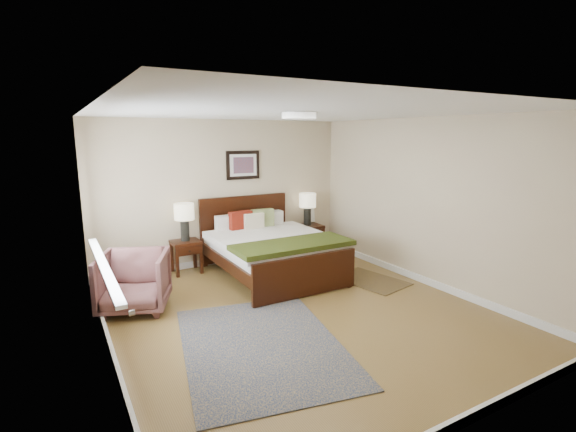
# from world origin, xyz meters

# --- Properties ---
(floor) EXTENTS (5.00, 5.00, 0.00)m
(floor) POSITION_xyz_m (0.00, 0.00, 0.00)
(floor) COLOR brown
(floor) RESTS_ON ground
(back_wall) EXTENTS (4.50, 0.04, 2.50)m
(back_wall) POSITION_xyz_m (0.00, 2.50, 1.25)
(back_wall) COLOR #C6B68F
(back_wall) RESTS_ON ground
(front_wall) EXTENTS (4.50, 0.04, 2.50)m
(front_wall) POSITION_xyz_m (0.00, -2.50, 1.25)
(front_wall) COLOR #C6B68F
(front_wall) RESTS_ON ground
(left_wall) EXTENTS (0.04, 5.00, 2.50)m
(left_wall) POSITION_xyz_m (-2.25, 0.00, 1.25)
(left_wall) COLOR #C6B68F
(left_wall) RESTS_ON ground
(right_wall) EXTENTS (0.04, 5.00, 2.50)m
(right_wall) POSITION_xyz_m (2.25, 0.00, 1.25)
(right_wall) COLOR #C6B68F
(right_wall) RESTS_ON ground
(ceiling) EXTENTS (4.50, 5.00, 0.02)m
(ceiling) POSITION_xyz_m (0.00, 0.00, 2.50)
(ceiling) COLOR white
(ceiling) RESTS_ON back_wall
(window) EXTENTS (0.11, 2.72, 1.32)m
(window) POSITION_xyz_m (-2.20, 0.70, 1.38)
(window) COLOR silver
(window) RESTS_ON left_wall
(door) EXTENTS (0.06, 1.00, 2.18)m
(door) POSITION_xyz_m (-2.23, -1.75, 1.07)
(door) COLOR silver
(door) RESTS_ON ground
(ceil_fixture) EXTENTS (0.44, 0.44, 0.08)m
(ceil_fixture) POSITION_xyz_m (0.00, 0.00, 2.47)
(ceil_fixture) COLOR white
(ceil_fixture) RESTS_ON ceiling
(bed) EXTENTS (1.77, 2.15, 1.16)m
(bed) POSITION_xyz_m (0.35, 1.44, 0.53)
(bed) COLOR black
(bed) RESTS_ON ground
(wall_art) EXTENTS (0.62, 0.05, 0.50)m
(wall_art) POSITION_xyz_m (0.35, 2.47, 1.72)
(wall_art) COLOR black
(wall_art) RESTS_ON back_wall
(nightstand_left) EXTENTS (0.45, 0.41, 0.54)m
(nightstand_left) POSITION_xyz_m (-0.79, 2.25, 0.42)
(nightstand_left) COLOR black
(nightstand_left) RESTS_ON ground
(nightstand_right) EXTENTS (0.55, 0.41, 0.54)m
(nightstand_right) POSITION_xyz_m (1.57, 2.26, 0.34)
(nightstand_right) COLOR black
(nightstand_right) RESTS_ON ground
(lamp_left) EXTENTS (0.32, 0.32, 0.61)m
(lamp_left) POSITION_xyz_m (-0.79, 2.27, 0.96)
(lamp_left) COLOR black
(lamp_left) RESTS_ON nightstand_left
(lamp_right) EXTENTS (0.32, 0.32, 0.61)m
(lamp_right) POSITION_xyz_m (1.57, 2.27, 0.97)
(lamp_right) COLOR black
(lamp_right) RESTS_ON nightstand_right
(armchair) EXTENTS (1.08, 1.09, 0.77)m
(armchair) POSITION_xyz_m (-1.80, 1.11, 0.38)
(armchair) COLOR brown
(armchair) RESTS_ON ground
(rug_persian) EXTENTS (2.06, 2.59, 0.01)m
(rug_persian) POSITION_xyz_m (-0.79, -0.55, 0.01)
(rug_persian) COLOR #0D2044
(rug_persian) RESTS_ON ground
(rug_navy) EXTENTS (0.93, 1.21, 0.01)m
(rug_navy) POSITION_xyz_m (1.58, 0.44, 0.01)
(rug_navy) COLOR black
(rug_navy) RESTS_ON ground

